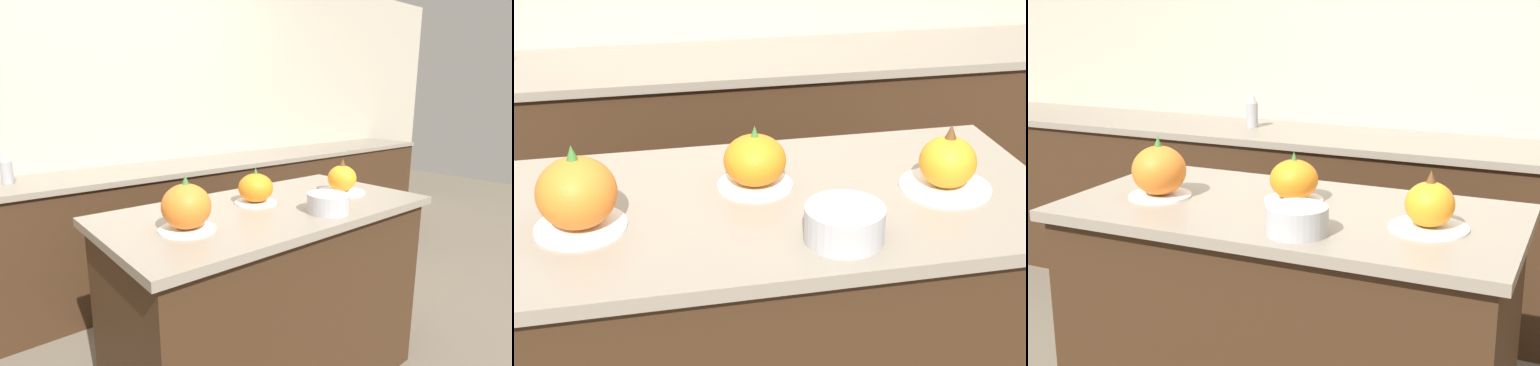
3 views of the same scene
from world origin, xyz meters
The scene contains 6 objects.
kitchen_island centered at (0.00, 0.00, 0.45)m, with size 1.46×0.73×0.90m.
back_counter centered at (0.00, 1.32, 0.44)m, with size 6.00×0.60×0.89m.
pumpkin_cake_left centered at (-0.45, -0.06, 0.99)m, with size 0.21×0.21×0.21m.
pumpkin_cake_center centered at (-0.02, 0.08, 0.97)m, with size 0.19×0.19×0.17m.
pumpkin_cake_right centered at (0.45, -0.03, 0.97)m, with size 0.23×0.23×0.17m.
mixing_bowl centered at (0.13, -0.23, 0.94)m, with size 0.18×0.18×0.08m.
Camera 2 is at (-0.31, -1.54, 1.71)m, focal length 50.00 mm.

